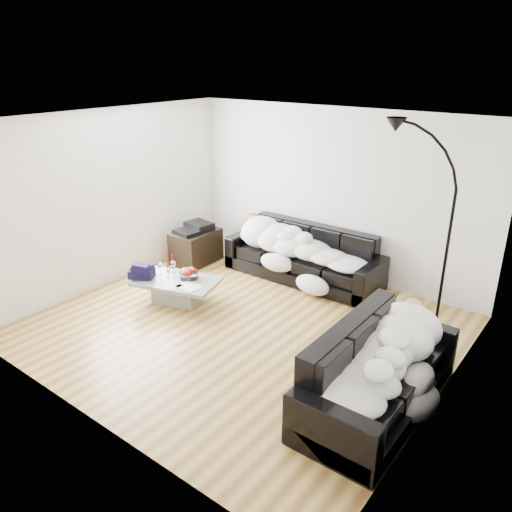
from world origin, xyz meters
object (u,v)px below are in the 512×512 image
Objects in this scene: sofa_right at (380,369)px; stereo at (195,228)px; sofa_back at (303,254)px; sleeper_right at (382,350)px; candle_left at (167,260)px; shoes at (308,399)px; wine_glass_a at (173,267)px; wine_glass_b at (160,268)px; floor_lamp at (447,249)px; fruit_bowl at (189,273)px; coffee_table at (177,290)px; av_cabinet at (196,247)px; wine_glass_c at (169,273)px; sleeper_back at (302,242)px; candle_right at (172,261)px.

sofa_right reaches higher than stereo.
sofa_back is 1.40× the size of sleeper_right.
candle_left is at bearing -132.20° from sofa_back.
wine_glass_a is at bearing 175.62° from shoes.
sleeper_right reaches higher than sofa_back.
wine_glass_a is at bearing -126.74° from sofa_back.
sofa_back is 2.19m from wine_glass_b.
candle_left reaches higher than shoes.
fruit_bowl is at bearing -150.44° from floor_lamp.
coffee_table is 4.38× the size of fruit_bowl.
sofa_back is 2.01m from wine_glass_a.
av_cabinet is 0.34m from stereo.
av_cabinet is 4.14m from floor_lamp.
floor_lamp reaches higher than wine_glass_c.
fruit_bowl is 1.63× the size of wine_glass_c.
av_cabinet is (-0.49, 1.24, -0.16)m from wine_glass_b.
shoes is at bearing -55.96° from sleeper_back.
shoes is (2.57, -0.94, -0.37)m from fruit_bowl.
av_cabinet is at bearing 68.06° from sofa_right.
sleeper_right is at bearing -9.50° from candle_left.
candle_right is 3.24m from shoes.
candle_left is (-3.65, 0.61, -0.17)m from sleeper_right.
wine_glass_a is at bearing 119.70° from wine_glass_c.
wine_glass_c is (-0.11, -0.04, 0.25)m from coffee_table.
wine_glass_b is (-3.57, 0.39, -0.21)m from sleeper_right.
wine_glass_c is at bearing -10.33° from wine_glass_b.
stereo is 4.09m from floor_lamp.
sofa_right is 4.38m from av_cabinet.
wine_glass_b is at bearing 83.69° from sofa_right.
candle_left is at bearing 139.69° from wine_glass_c.
sofa_back is at bearing 53.26° from wine_glass_a.
sleeper_right is (2.25, -2.10, 0.01)m from sleeper_back.
av_cabinet reaches higher than coffee_table.
av_cabinet is (-3.50, 2.04, 0.22)m from shoes.
sofa_right reaches higher than wine_glass_b.
wine_glass_c is 0.21× the size of av_cabinet.
wine_glass_b is at bearing -126.76° from sofa_back.
sleeper_right reaches higher than coffee_table.
candle_right reaches higher than wine_glass_a.
av_cabinet is at bearing -170.04° from floor_lamp.
sleeper_right is 9.79× the size of wine_glass_b.
fruit_bowl reaches higher than shoes.
wine_glass_b is 0.22m from wine_glass_c.
wine_glass_c is 1.47m from av_cabinet.
sofa_right is at bearing -9.73° from fruit_bowl.
stereo reaches higher than av_cabinet.
shoes is at bearing -16.53° from coffee_table.
fruit_bowl is 0.28m from wine_glass_c.
wine_glass_a is at bearing 81.08° from sleeper_right.
av_cabinet is (-0.47, 0.98, -0.17)m from candle_right.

